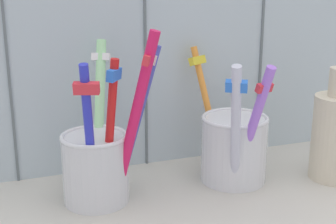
% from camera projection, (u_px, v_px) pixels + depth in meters
% --- Properties ---
extents(counter_slab, '(0.64, 0.22, 0.02)m').
position_uv_depth(counter_slab, '(176.00, 207.00, 0.54)').
color(counter_slab, '#BCB7AD').
rests_on(counter_slab, ground).
extents(tile_wall_back, '(0.64, 0.02, 0.45)m').
position_uv_depth(tile_wall_back, '(142.00, 1.00, 0.59)').
color(tile_wall_back, '#B2C1CC').
rests_on(tile_wall_back, ground).
extents(toothbrush_cup_left, '(0.11, 0.12, 0.19)m').
position_uv_depth(toothbrush_cup_left, '(99.00, 158.00, 0.52)').
color(toothbrush_cup_left, silver).
rests_on(toothbrush_cup_left, counter_slab).
extents(toothbrush_cup_right, '(0.08, 0.15, 0.15)m').
position_uv_depth(toothbrush_cup_right, '(234.00, 145.00, 0.57)').
color(toothbrush_cup_right, silver).
rests_on(toothbrush_cup_right, counter_slab).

